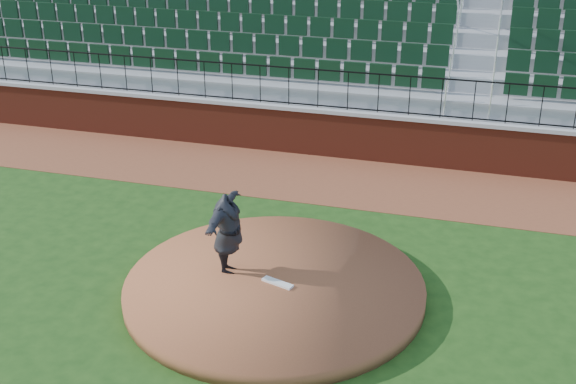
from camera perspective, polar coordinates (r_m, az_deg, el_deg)
name	(u,v)px	position (r m, az deg, el deg)	size (l,w,h in m)	color
ground	(265,289)	(13.38, -1.81, -7.61)	(90.00, 90.00, 0.00)	#1B3F12
warning_track	(332,179)	(18.03, 3.47, 1.05)	(34.00, 3.20, 0.01)	brown
field_wall	(346,135)	(19.28, 4.59, 4.45)	(34.00, 0.35, 1.20)	maroon
wall_cap	(347,112)	(19.07, 4.65, 6.29)	(34.00, 0.45, 0.10)	#B7B7B7
wall_railing	(348,91)	(18.91, 4.71, 7.88)	(34.00, 0.05, 1.00)	black
seating_stands	(368,49)	(21.39, 6.29, 11.08)	(34.00, 5.10, 4.60)	gray
concourse_wall	(385,16)	(24.01, 7.59, 13.51)	(34.00, 0.50, 5.50)	maroon
pitchers_mound	(274,287)	(13.18, -1.07, -7.48)	(5.38, 5.38, 0.25)	brown
pitching_rubber	(278,283)	(13.04, -0.82, -7.12)	(0.60, 0.15, 0.04)	white
pitcher	(228,233)	(13.12, -4.73, -3.24)	(1.90, 0.52, 1.55)	black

